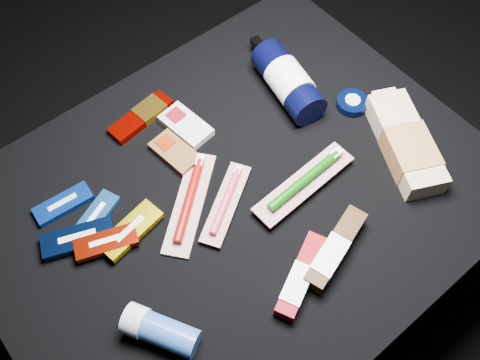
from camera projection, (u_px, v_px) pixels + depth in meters
ground at (238, 268)px, 1.39m from camera, size 3.00×3.00×0.00m
cloth_table at (238, 236)px, 1.22m from camera, size 0.98×0.78×0.40m
luna_bar_0 at (63, 204)px, 1.03m from camera, size 0.12×0.05×0.01m
luna_bar_1 at (96, 215)px, 1.01m from camera, size 0.11×0.08×0.01m
luna_bar_2 at (78, 238)px, 0.99m from camera, size 0.14×0.10×0.02m
luna_bar_3 at (131, 230)px, 0.99m from camera, size 0.13×0.07×0.02m
luna_bar_4 at (106, 242)px, 0.98m from camera, size 0.12×0.08×0.02m
clif_bar_0 at (174, 151)px, 1.09m from camera, size 0.07×0.11×0.02m
clif_bar_1 at (184, 124)px, 1.12m from camera, size 0.07×0.12×0.02m
power_bar at (144, 115)px, 1.14m from camera, size 0.15×0.06×0.02m
lotion_bottle at (288, 81)px, 1.15m from camera, size 0.11×0.25×0.08m
cream_tin_upper at (282, 66)px, 1.21m from camera, size 0.07×0.07×0.02m
cream_tin_lower at (352, 103)px, 1.15m from camera, size 0.07×0.07×0.02m
bodywash_bottle at (406, 145)px, 1.08m from camera, size 0.18×0.25×0.05m
deodorant_stick at (159, 330)px, 0.89m from camera, size 0.11×0.14×0.05m
toothbrush_pack_0 at (190, 200)px, 1.03m from camera, size 0.21×0.19×0.03m
toothbrush_pack_1 at (226, 201)px, 1.02m from camera, size 0.18×0.13×0.02m
toothbrush_pack_2 at (305, 181)px, 1.04m from camera, size 0.23×0.06×0.03m
toothpaste_carton_red at (299, 279)px, 0.94m from camera, size 0.16×0.10×0.03m
toothpaste_carton_green at (333, 252)px, 0.96m from camera, size 0.18×0.09×0.03m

